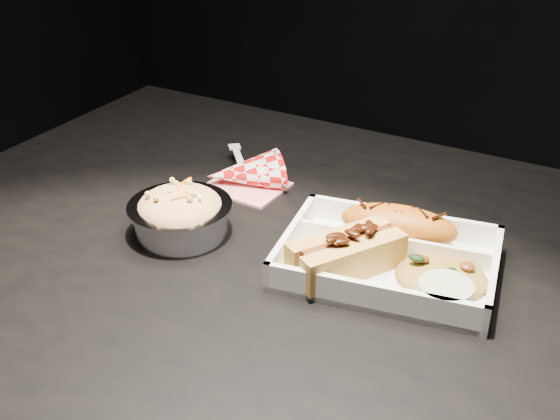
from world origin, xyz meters
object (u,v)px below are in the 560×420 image
object	(u,v)px
dining_table	(324,314)
fried_pastry	(398,225)
foil_coleslaw_cup	(180,212)
food_tray	(388,263)
hotdog	(346,251)
napkin_fork	(244,173)

from	to	relation	value
dining_table	fried_pastry	distance (m)	0.15
fried_pastry	foil_coleslaw_cup	bearing A→B (deg)	-157.29
food_tray	hotdog	xyz separation A→B (m)	(-0.04, -0.03, 0.02)
dining_table	hotdog	size ratio (longest dim) A/B	8.20
dining_table	food_tray	distance (m)	0.13
dining_table	napkin_fork	xyz separation A→B (m)	(-0.19, 0.12, 0.11)
food_tray	fried_pastry	world-z (taller)	fried_pastry
food_tray	dining_table	bearing A→B (deg)	175.72
hotdog	napkin_fork	bearing A→B (deg)	88.74
hotdog	foil_coleslaw_cup	xyz separation A→B (m)	(-0.23, -0.02, -0.00)
dining_table	hotdog	bearing A→B (deg)	-35.42
food_tray	fried_pastry	bearing A→B (deg)	90.00
food_tray	hotdog	size ratio (longest dim) A/B	1.89
dining_table	food_tray	size ratio (longest dim) A/B	4.34
dining_table	fried_pastry	world-z (taller)	fried_pastry
fried_pastry	hotdog	world-z (taller)	hotdog
foil_coleslaw_cup	hotdog	bearing A→B (deg)	4.77
foil_coleslaw_cup	napkin_fork	distance (m)	0.16
fried_pastry	napkin_fork	world-z (taller)	napkin_fork
dining_table	hotdog	distance (m)	0.13
hotdog	dining_table	bearing A→B (deg)	85.33
napkin_fork	hotdog	bearing A→B (deg)	16.40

